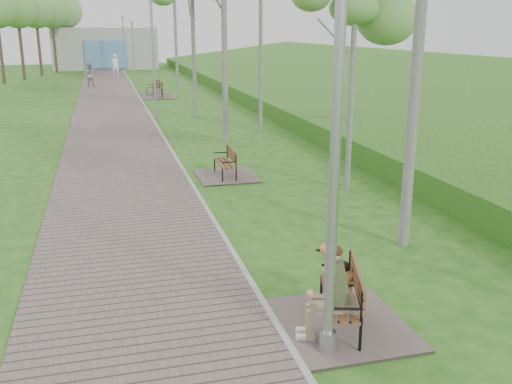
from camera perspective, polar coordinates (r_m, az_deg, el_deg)
ground at (r=10.74m, az=-2.71°, el=-5.53°), size 120.00×120.00×0.00m
walkway at (r=31.51m, az=-14.39°, el=8.42°), size 3.50×67.00×0.04m
kerb at (r=31.58m, az=-11.18°, el=8.64°), size 0.10×67.00×0.05m
embankment at (r=33.16m, az=10.42°, el=8.98°), size 14.00×70.00×1.60m
building_north at (r=60.77m, az=-14.83°, el=13.72°), size 10.00×5.20×4.00m
bench_main at (r=7.89m, az=8.17°, el=-10.65°), size 1.73×1.92×1.51m
bench_second at (r=15.68m, az=-3.10°, el=2.12°), size 1.58×1.76×0.97m
bench_third at (r=34.47m, az=-9.75°, el=9.65°), size 1.97×2.19×1.21m
bench_far at (r=36.65m, az=-10.22°, el=9.95°), size 1.74×1.93×1.07m
lamp_post_near at (r=6.55m, az=7.90°, el=3.59°), size 0.21×0.21×5.46m
lamp_post_second at (r=26.02m, az=-10.20°, el=12.47°), size 0.20×0.20×5.19m
lamp_post_third at (r=42.97m, az=-12.15°, el=13.21°), size 0.17×0.17×4.41m
lamp_post_far at (r=54.34m, az=-13.03°, el=13.97°), size 0.19×0.19×4.98m
pedestrian_near at (r=50.49m, az=-13.91°, el=12.20°), size 0.71×0.50×1.87m
pedestrian_far at (r=41.78m, az=-16.33°, el=11.17°), size 0.86×0.70×1.66m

